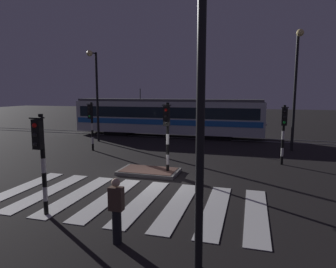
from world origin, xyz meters
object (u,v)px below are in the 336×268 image
traffic_light_corner_far_right (284,126)px  street_lamp_near_kerb (199,49)px  traffic_light_corner_far_left (91,119)px  tram (167,116)px  traffic_light_kerb_mid_left (40,150)px  street_lamp_trackside_right (296,77)px  street_lamp_trackside_left (95,85)px  pedestrian_waiting_at_kerb (116,210)px  traffic_light_median_centre (167,128)px

traffic_light_corner_far_right → street_lamp_near_kerb: street_lamp_near_kerb is taller
traffic_light_corner_far_left → tram: 8.19m
traffic_light_corner_far_left → traffic_light_kerb_mid_left: bearing=-67.3°
street_lamp_trackside_right → street_lamp_trackside_left: bearing=-179.2°
pedestrian_waiting_at_kerb → street_lamp_trackside_right: bearing=68.1°
traffic_light_kerb_mid_left → pedestrian_waiting_at_kerb: size_ratio=1.86×
street_lamp_near_kerb → tram: street_lamp_near_kerb is taller
street_lamp_trackside_left → pedestrian_waiting_at_kerb: 16.63m
traffic_light_corner_far_left → traffic_light_median_centre: 7.66m
traffic_light_median_centre → tram: 12.40m
traffic_light_kerb_mid_left → street_lamp_trackside_right: (8.58, 13.15, 2.67)m
street_lamp_near_kerb → traffic_light_corner_far_left: bearing=129.0°
street_lamp_near_kerb → traffic_light_kerb_mid_left: bearing=162.3°
traffic_light_kerb_mid_left → pedestrian_waiting_at_kerb: 3.31m
street_lamp_near_kerb → street_lamp_trackside_right: street_lamp_trackside_right is taller
traffic_light_corner_far_left → street_lamp_near_kerb: (9.17, -11.33, 2.54)m
traffic_light_corner_far_right → pedestrian_waiting_at_kerb: (-4.71, -10.00, -1.21)m
street_lamp_near_kerb → pedestrian_waiting_at_kerb: 4.41m
traffic_light_kerb_mid_left → street_lamp_near_kerb: size_ratio=0.43×
traffic_light_corner_far_right → street_lamp_near_kerb: bearing=-103.2°
street_lamp_near_kerb → tram: (-6.33, 19.00, -2.89)m
street_lamp_near_kerb → pedestrian_waiting_at_kerb: street_lamp_near_kerb is taller
pedestrian_waiting_at_kerb → traffic_light_corner_far_right: bearing=64.8°
traffic_light_corner_far_left → street_lamp_near_kerb: 14.80m
traffic_light_corner_far_right → tram: (-8.85, 8.27, -0.34)m
traffic_light_kerb_mid_left → tram: size_ratio=0.19×
traffic_light_corner_far_left → street_lamp_near_kerb: bearing=-51.0°
traffic_light_kerb_mid_left → street_lamp_trackside_right: size_ratio=0.42×
traffic_light_kerb_mid_left → traffic_light_corner_far_right: bearing=49.9°
tram → traffic_light_median_centre: bearing=-73.3°
traffic_light_median_centre → street_lamp_near_kerb: 8.03m
street_lamp_near_kerb → pedestrian_waiting_at_kerb: bearing=161.5°
traffic_light_kerb_mid_left → traffic_light_median_centre: size_ratio=0.95×
traffic_light_corner_far_left → traffic_light_corner_far_right: bearing=-2.9°
traffic_light_kerb_mid_left → street_lamp_near_kerb: street_lamp_near_kerb is taller
traffic_light_median_centre → street_lamp_trackside_left: street_lamp_trackside_left is taller
traffic_light_median_centre → street_lamp_trackside_right: (6.22, 7.65, 2.55)m
traffic_light_kerb_mid_left → tram: tram is taller
traffic_light_corner_far_right → traffic_light_median_centre: traffic_light_median_centre is taller
traffic_light_corner_far_left → pedestrian_waiting_at_kerb: bearing=-56.6°
street_lamp_trackside_right → street_lamp_near_kerb: bearing=-103.2°
street_lamp_trackside_right → tram: (-9.78, 4.22, -3.02)m
traffic_light_corner_far_left → traffic_light_corner_far_right: 11.71m
street_lamp_trackside_left → street_lamp_trackside_right: bearing=0.8°
traffic_light_corner_far_left → pedestrian_waiting_at_kerb: size_ratio=1.86×
traffic_light_corner_far_left → street_lamp_trackside_left: bearing=114.8°
street_lamp_near_kerb → street_lamp_trackside_right: (3.46, 14.79, 0.13)m
street_lamp_trackside_right → traffic_light_corner_far_left: bearing=-164.7°
traffic_light_corner_far_right → tram: bearing=136.9°
traffic_light_corner_far_left → tram: size_ratio=0.19×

